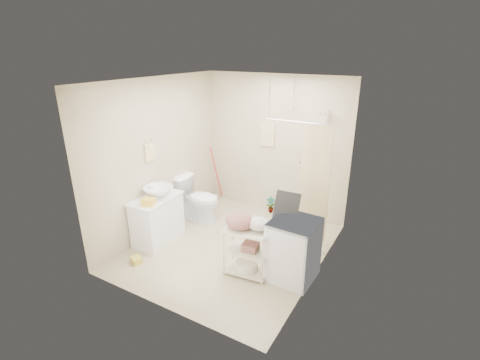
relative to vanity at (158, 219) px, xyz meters
The scene contains 23 objects.
floor 1.29m from the vanity, 18.95° to the left, with size 3.20×3.20×0.00m, color tan.
ceiling 2.53m from the vanity, 18.95° to the left, with size 2.80×3.20×0.04m, color silver.
wall_back 2.48m from the vanity, 59.86° to the left, with size 2.80×0.04×2.60m, color #BFB294.
wall_front 1.90m from the vanity, 46.01° to the right, with size 2.80×0.04×2.60m, color #BFB294.
wall_left 1.02m from the vanity, 121.07° to the left, with size 0.04×3.20×2.60m, color #BFB294.
wall_right 2.75m from the vanity, ahead, with size 0.04×3.20×2.60m, color #BFB294.
vanity is the anchor object (origin of this frame).
sink 0.47m from the vanity, 75.60° to the left, with size 0.48×0.48×0.16m, color white.
counter_basket 0.52m from the vanity, 66.89° to the right, with size 0.19×0.15×0.11m, color gold.
floor_basket 0.76m from the vanity, 77.06° to the right, with size 0.24×0.18×0.13m, color gold.
toilet 0.97m from the vanity, 82.89° to the left, with size 0.46×0.81×0.83m, color white.
mop 1.84m from the vanity, 92.77° to the left, with size 0.11×0.11×1.19m, color red, non-canonical shape.
potted_plant_a 2.21m from the vanity, 57.80° to the left, with size 0.17×0.11×0.32m, color brown.
potted_plant_b 2.31m from the vanity, 53.18° to the left, with size 0.18×0.15×0.33m, color brown.
hanging_towel 2.48m from the vanity, 62.95° to the left, with size 0.28×0.03×0.42m, color beige.
towel_ring 1.12m from the vanity, 137.97° to the left, with size 0.04×0.22×0.34m, color #D9CD81, non-canonical shape.
tp_holder 0.59m from the vanity, 114.04° to the left, with size 0.08×0.12×0.14m, color white, non-canonical shape.
shower 2.56m from the vanity, 35.77° to the left, with size 1.10×1.10×2.10m, color silver, non-canonical shape.
shampoo_bottle_a 2.82m from the vanity, 47.19° to the left, with size 0.09×0.10×0.25m, color white.
shampoo_bottle_b 2.86m from the vanity, 45.41° to the left, with size 0.07×0.07×0.15m, color #384896.
washing_machine 2.31m from the vanity, ahead, with size 0.60×0.62×0.87m, color silver.
laundry_rack 1.71m from the vanity, ahead, with size 0.61×0.36×0.84m, color beige, non-canonical shape.
ironing_board 2.11m from the vanity, ahead, with size 0.34×0.10×1.21m, color black, non-canonical shape.
Camera 1 is at (2.53, -4.13, 3.02)m, focal length 26.00 mm.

